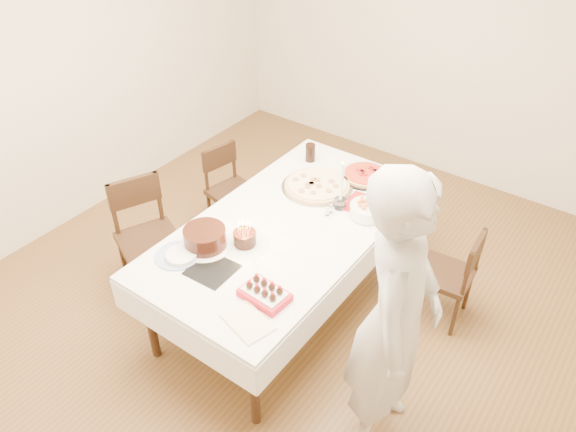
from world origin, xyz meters
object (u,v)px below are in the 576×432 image
Objects in this scene: chair_left_dessert at (150,242)px; person at (395,320)px; taper_candle at (341,185)px; chair_right_savory at (445,274)px; pizza_white at (317,185)px; dining_table at (288,265)px; cola_glass at (310,153)px; pasta_bowl at (367,210)px; birthday_cake at (244,234)px; chair_left_savory at (233,193)px; layer_cake at (205,238)px; strawberry_box at (265,294)px; pizza_pepperoni at (365,175)px.

person is at bearing -157.69° from chair_left_dessert.
taper_candle is at bearing -119.11° from chair_left_dessert.
chair_right_savory is 1.45× the size of pizza_white.
chair_left_dessert is at bearing -131.23° from pizza_white.
pizza_white reaches higher than dining_table.
taper_candle is 0.69m from cola_glass.
taper_candle reaches higher than cola_glass.
dining_table is at bearing -133.76° from pasta_bowl.
taper_candle is at bearing 28.92° from person.
cola_glass is at bearing 166.13° from chair_right_savory.
chair_left_savory is at bearing 135.40° from birthday_cake.
taper_candle is 0.78m from birthday_cake.
taper_candle is 1.01m from layer_cake.
birthday_cake is at bearing 142.41° from strawberry_box.
chair_left_savory is 0.43× the size of person.
birthday_cake is at bearing -91.10° from pizza_white.
birthday_cake is (-0.49, -0.74, 0.04)m from pasta_bowl.
layer_cake is 0.62m from strawberry_box.
birthday_cake is (0.81, -0.80, 0.44)m from chair_left_savory.
person is 12.27× the size of birthday_cake.
chair_left_savory is (-0.91, 0.46, 0.02)m from dining_table.
birthday_cake reaches higher than chair_left_savory.
dining_table is 0.64m from pizza_white.
taper_candle is at bearing -171.48° from pasta_bowl.
chair_left_savory is at bearing -67.42° from chair_left_dessert.
cola_glass reaches higher than strawberry_box.
cola_glass is 1.30m from layer_cake.
layer_cake reaches higher than chair_left_savory.
pasta_bowl is at bearing -58.82° from pizza_pepperoni.
cola_glass is at bearing -175.14° from pizza_pepperoni.
person is 5.25× the size of layer_cake.
chair_left_savory is 1.22m from layer_cake.
person reaches higher than chair_left_dessert.
pizza_pepperoni is 1.19m from birthday_cake.
chair_right_savory is at bearing -9.60° from cola_glass.
pasta_bowl is 0.25m from taper_candle.
pizza_pepperoni is 2.64× the size of cola_glass.
pizza_white is at bearing 109.04° from strawberry_box.
pizza_pepperoni is at bearing 96.53° from taper_candle.
layer_cake reaches higher than pasta_bowl.
taper_candle is 1.38× the size of strawberry_box.
chair_right_savory is at bearing -17.56° from pizza_pepperoni.
dining_table is at bearing -116.19° from taper_candle.
layer_cake is (-0.48, -0.88, -0.13)m from taper_candle.
chair_right_savory is 1.13m from pizza_white.
strawberry_box is at bearing -13.66° from layer_cake.
birthday_cake reaches higher than cola_glass.
chair_left_savory is 1.46× the size of pizza_white.
dining_table is 6.10× the size of layer_cake.
birthday_cake is at bearing -144.18° from chair_right_savory.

